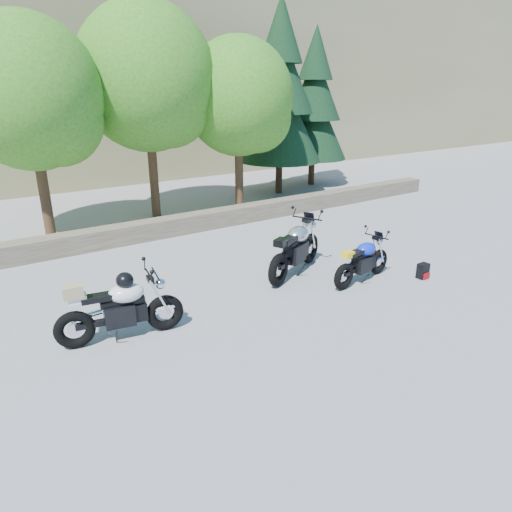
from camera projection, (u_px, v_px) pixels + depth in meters
The scene contains 12 objects.
ground at pixel (277, 311), 8.48m from camera, with size 90.00×90.00×0.00m, color gray.
stone_wall at pixel (159, 228), 12.66m from camera, with size 22.00×0.55×0.50m, color brown.
hillside at pixel (55, 29), 29.19m from camera, with size 80.00×30.00×15.00m, color olive.
tree_decid_left at pixel (34, 100), 11.49m from camera, with size 3.67×3.67×5.62m.
tree_decid_mid at pixel (151, 83), 13.41m from camera, with size 4.08×4.08×6.24m.
tree_decid_right at pixel (242, 102), 14.61m from camera, with size 3.54×3.54×5.41m.
conifer_near at pixel (280, 95), 16.85m from camera, with size 3.17×3.17×7.06m.
conifer_far at pixel (314, 105), 18.62m from camera, with size 2.82×2.82×6.27m.
silver_bike at pixel (296, 249), 10.04m from camera, with size 2.15×1.16×1.16m.
white_bike at pixel (119, 308), 7.37m from camera, with size 2.07×0.69×1.15m.
blue_bike at pixel (363, 261), 9.67m from camera, with size 1.83×0.58×0.92m.
backpack at pixel (423, 271), 9.91m from camera, with size 0.25×0.22×0.33m.
Camera 1 is at (-4.61, -6.06, 3.89)m, focal length 32.00 mm.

